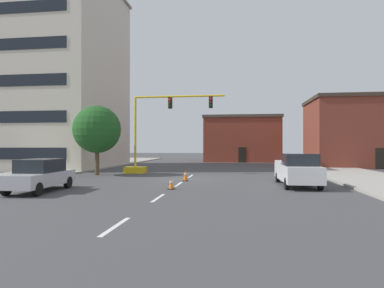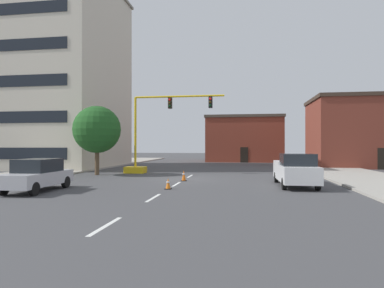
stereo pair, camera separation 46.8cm
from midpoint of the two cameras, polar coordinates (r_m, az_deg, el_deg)
The scene contains 16 objects.
ground_plane at distance 24.12m, azimuth -0.73°, elevation -6.12°, with size 160.00×160.00×0.00m, color #424244.
sidewalk_left at distance 36.03m, azimuth -19.59°, elevation -4.03°, with size 6.00×56.00×0.14m, color #9E998E.
sidewalk_right at distance 33.06m, azimuth 24.87°, elevation -4.37°, with size 6.00×56.00×0.14m, color #9E998E.
lane_stripe_seg_0 at distance 10.72m, azimuth -13.41°, elevation -13.57°, with size 0.16×2.40×0.01m, color silver.
lane_stripe_seg_1 at distance 15.86m, azimuth -5.82°, elevation -9.20°, with size 0.16×2.40×0.01m, color silver.
lane_stripe_seg_2 at distance 21.18m, azimuth -2.06°, elevation -6.93°, with size 0.16×2.40×0.01m, color silver.
lane_stripe_seg_3 at distance 26.57m, azimuth 0.16°, elevation -5.56°, with size 0.16×2.40×0.01m, color silver.
building_tall_left at distance 42.25m, azimuth -23.54°, elevation 10.59°, with size 16.20×14.10×20.76m.
building_brick_center at distance 51.85m, azimuth 9.22°, elevation 0.88°, with size 11.50×8.68×6.90m.
building_row_right at distance 42.98m, azimuth 28.23°, elevation 1.83°, with size 12.39×8.98×7.95m.
traffic_signal_gantry at distance 29.56m, azimuth -7.24°, elevation -0.70°, with size 8.82×1.20×6.83m.
tree_left_near at distance 28.72m, azimuth -15.60°, elevation 2.40°, with size 3.95×3.95×5.77m.
pickup_truck_white at distance 21.09m, azimuth 17.96°, elevation -4.30°, with size 2.10×5.43×1.99m.
sedan_silver_near_left at distance 19.66m, azimuth -24.47°, elevation -4.84°, with size 1.96×4.54×1.74m.
traffic_cone_roadside_a at distance 18.81m, azimuth -3.44°, elevation -6.86°, with size 0.36×0.36×0.62m.
traffic_cone_roadside_b at distance 23.02m, azimuth -0.83°, elevation -5.46°, with size 0.36×0.36×0.77m.
Camera 2 is at (4.15, -23.63, 2.48)m, focal length 30.96 mm.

